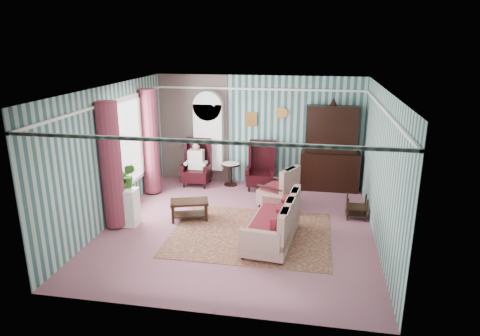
% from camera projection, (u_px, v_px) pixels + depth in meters
% --- Properties ---
extents(floor, '(6.00, 6.00, 0.00)m').
position_uv_depth(floor, '(239.00, 227.00, 9.03)').
color(floor, '#965767').
rests_on(floor, ground).
extents(room_shell, '(5.53, 6.02, 2.91)m').
position_uv_depth(room_shell, '(211.00, 131.00, 8.71)').
color(room_shell, '#325C5C').
rests_on(room_shell, ground).
extents(bookcase, '(0.80, 0.28, 2.24)m').
position_uv_depth(bookcase, '(209.00, 142.00, 11.60)').
color(bookcase, silver).
rests_on(bookcase, floor).
extents(dresser_hutch, '(1.50, 0.56, 2.36)m').
position_uv_depth(dresser_hutch, '(331.00, 146.00, 10.93)').
color(dresser_hutch, black).
rests_on(dresser_hutch, floor).
extents(wingback_left, '(0.76, 0.80, 1.25)m').
position_uv_depth(wingback_left, '(196.00, 163.00, 11.42)').
color(wingback_left, black).
rests_on(wingback_left, floor).
extents(wingback_right, '(0.76, 0.80, 1.25)m').
position_uv_depth(wingback_right, '(261.00, 166.00, 11.13)').
color(wingback_right, black).
rests_on(wingback_right, floor).
extents(seated_woman, '(0.44, 0.40, 1.18)m').
position_uv_depth(seated_woman, '(196.00, 164.00, 11.43)').
color(seated_woman, white).
rests_on(seated_woman, floor).
extents(round_side_table, '(0.50, 0.50, 0.60)m').
position_uv_depth(round_side_table, '(231.00, 174.00, 11.51)').
color(round_side_table, black).
rests_on(round_side_table, floor).
extents(nest_table, '(0.45, 0.38, 0.54)m').
position_uv_depth(nest_table, '(357.00, 207.00, 9.38)').
color(nest_table, black).
rests_on(nest_table, floor).
extents(plant_stand, '(0.55, 0.35, 0.80)m').
position_uv_depth(plant_stand, '(125.00, 207.00, 9.03)').
color(plant_stand, white).
rests_on(plant_stand, floor).
extents(rug, '(3.20, 2.60, 0.01)m').
position_uv_depth(rug, '(251.00, 234.00, 8.69)').
color(rug, '#4B191A').
rests_on(rug, floor).
extents(sofa, '(1.26, 1.97, 0.92)m').
position_uv_depth(sofa, '(272.00, 220.00, 8.23)').
color(sofa, beige).
rests_on(sofa, floor).
extents(floral_armchair, '(1.04, 1.07, 1.01)m').
position_uv_depth(floral_armchair, '(278.00, 186.00, 9.97)').
color(floral_armchair, '#BEB193').
rests_on(floral_armchair, floor).
extents(coffee_table, '(0.92, 0.69, 0.43)m').
position_uv_depth(coffee_table, '(190.00, 210.00, 9.35)').
color(coffee_table, black).
rests_on(coffee_table, floor).
extents(potted_plant_a, '(0.35, 0.30, 0.38)m').
position_uv_depth(potted_plant_a, '(117.00, 182.00, 8.78)').
color(potted_plant_a, '#1B561F').
rests_on(potted_plant_a, plant_stand).
extents(potted_plant_b, '(0.30, 0.24, 0.52)m').
position_uv_depth(potted_plant_b, '(129.00, 176.00, 8.94)').
color(potted_plant_b, '#21531A').
rests_on(potted_plant_b, plant_stand).
extents(potted_plant_c, '(0.25, 0.25, 0.35)m').
position_uv_depth(potted_plant_c, '(123.00, 180.00, 8.92)').
color(potted_plant_c, '#23571B').
rests_on(potted_plant_c, plant_stand).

